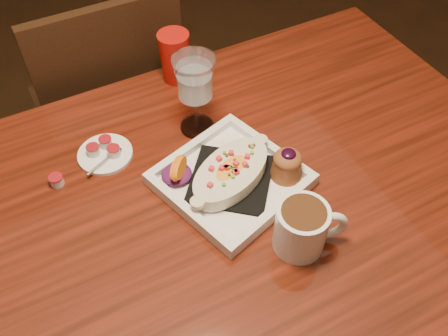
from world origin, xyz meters
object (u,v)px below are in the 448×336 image
chair_far (112,109)px  goblet (195,82)px  saucer (105,153)px  red_tumbler (175,57)px  coffee_mug (303,227)px  plate (236,175)px  table (197,234)px

chair_far → goblet: 0.58m
saucer → red_tumbler: size_ratio=0.92×
chair_far → coffee_mug: (0.14, -0.80, 0.30)m
saucer → plate: bearing=-42.7°
chair_far → saucer: size_ratio=7.67×
coffee_mug → goblet: size_ratio=0.70×
table → plate: plate is taller
table → goblet: size_ratio=7.69×
table → chair_far: (-0.00, 0.63, -0.15)m
plate → red_tumbler: bearing=68.2°
chair_far → saucer: bearing=74.2°
saucer → chair_far: bearing=74.2°
plate → goblet: goblet is taller
chair_far → goblet: goblet is taller
chair_far → coffee_mug: 0.87m
plate → red_tumbler: size_ratio=2.49×
table → coffee_mug: bearing=-50.4°
saucer → red_tumbler: bearing=34.5°
goblet → red_tumbler: (0.03, 0.19, -0.07)m
coffee_mug → table: bearing=150.9°
goblet → plate: bearing=-89.9°
table → coffee_mug: coffee_mug is taller
goblet → saucer: size_ratio=1.61×
table → chair_far: chair_far is taller
coffee_mug → red_tumbler: red_tumbler is taller
chair_far → saucer: chair_far is taller
chair_far → red_tumbler: 0.41m
plate → goblet: bearing=73.1°
red_tumbler → goblet: bearing=-99.6°
coffee_mug → plate: bearing=122.4°
red_tumbler → coffee_mug: bearing=-89.4°
chair_far → red_tumbler: chair_far is taller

